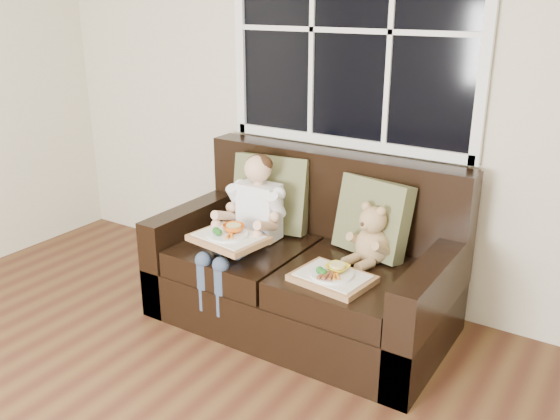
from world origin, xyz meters
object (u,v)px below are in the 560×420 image
Objects in this scene: loveseat at (307,271)px; tray_right at (333,277)px; teddy_bear at (372,239)px; tray_left at (229,237)px; child at (250,215)px.

loveseat reaches higher than tray_right.
teddy_bear is 0.35m from tray_right.
tray_right is (0.63, 0.04, -0.10)m from tray_left.
child reaches higher than tray_right.
teddy_bear reaches higher than tray_left.
child is 1.90× the size of tray_right.
child is 0.23m from tray_left.
tray_right is (0.64, -0.17, -0.15)m from child.
loveseat is 2.12× the size of child.
child is at bearing 171.95° from tray_right.
loveseat is 0.53m from tray_left.
child is at bearing -151.93° from teddy_bear.
child reaches higher than tray_left.
tray_right is (0.32, -0.29, 0.17)m from loveseat.
child reaches higher than teddy_bear.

